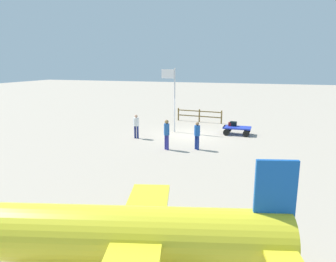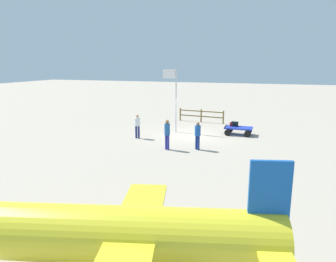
{
  "view_description": "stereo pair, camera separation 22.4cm",
  "coord_description": "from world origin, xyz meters",
  "px_view_note": "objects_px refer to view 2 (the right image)",
  "views": [
    {
      "loc": [
        -5.17,
        20.76,
        4.97
      ],
      "look_at": [
        -0.35,
        6.0,
        1.56
      ],
      "focal_mm": 33.05,
      "sensor_mm": 36.0,
      "label": 1
    },
    {
      "loc": [
        -5.38,
        20.69,
        4.97
      ],
      "look_at": [
        -0.35,
        6.0,
        1.56
      ],
      "focal_mm": 33.05,
      "sensor_mm": 36.0,
      "label": 2
    }
  ],
  "objects_px": {
    "worker_lead": "(198,134)",
    "suitcase_maroon": "(235,124)",
    "luggage_cart": "(238,129)",
    "worker_trailing": "(167,132)",
    "airplane_near": "(122,234)",
    "flagpole": "(174,93)",
    "suitcase_tan": "(234,124)",
    "worker_supervisor": "(137,124)"
  },
  "relations": [
    {
      "from": "worker_supervisor",
      "to": "flagpole",
      "type": "relative_size",
      "value": 0.35
    },
    {
      "from": "luggage_cart",
      "to": "worker_lead",
      "type": "xyz_separation_m",
      "value": [
        1.82,
        4.7,
        0.54
      ]
    },
    {
      "from": "worker_lead",
      "to": "suitcase_maroon",
      "type": "bearing_deg",
      "value": -107.07
    },
    {
      "from": "luggage_cart",
      "to": "worker_trailing",
      "type": "relative_size",
      "value": 1.08
    },
    {
      "from": "suitcase_tan",
      "to": "airplane_near",
      "type": "distance_m",
      "value": 16.37
    },
    {
      "from": "airplane_near",
      "to": "worker_supervisor",
      "type": "bearing_deg",
      "value": -66.97
    },
    {
      "from": "luggage_cart",
      "to": "airplane_near",
      "type": "relative_size",
      "value": 0.25
    },
    {
      "from": "worker_lead",
      "to": "flagpole",
      "type": "height_order",
      "value": "flagpole"
    },
    {
      "from": "worker_lead",
      "to": "airplane_near",
      "type": "bearing_deg",
      "value": 94.78
    },
    {
      "from": "worker_lead",
      "to": "airplane_near",
      "type": "distance_m",
      "value": 11.42
    },
    {
      "from": "suitcase_tan",
      "to": "suitcase_maroon",
      "type": "relative_size",
      "value": 1.22
    },
    {
      "from": "worker_supervisor",
      "to": "flagpole",
      "type": "distance_m",
      "value": 3.72
    },
    {
      "from": "suitcase_maroon",
      "to": "worker_supervisor",
      "type": "bearing_deg",
      "value": 30.33
    },
    {
      "from": "suitcase_maroon",
      "to": "worker_supervisor",
      "type": "distance_m",
      "value": 7.0
    },
    {
      "from": "suitcase_tan",
      "to": "flagpole",
      "type": "xyz_separation_m",
      "value": [
        4.24,
        0.83,
        2.18
      ]
    },
    {
      "from": "worker_lead",
      "to": "airplane_near",
      "type": "relative_size",
      "value": 0.22
    },
    {
      "from": "suitcase_maroon",
      "to": "worker_trailing",
      "type": "bearing_deg",
      "value": 59.95
    },
    {
      "from": "worker_lead",
      "to": "flagpole",
      "type": "xyz_separation_m",
      "value": [
        2.78,
        -4.15,
        1.91
      ]
    },
    {
      "from": "luggage_cart",
      "to": "worker_trailing",
      "type": "xyz_separation_m",
      "value": [
        3.5,
        5.27,
        0.62
      ]
    },
    {
      "from": "luggage_cart",
      "to": "flagpole",
      "type": "height_order",
      "value": "flagpole"
    },
    {
      "from": "worker_lead",
      "to": "worker_trailing",
      "type": "relative_size",
      "value": 0.92
    },
    {
      "from": "worker_trailing",
      "to": "airplane_near",
      "type": "xyz_separation_m",
      "value": [
        -2.64,
        10.81,
        0.08
      ]
    },
    {
      "from": "worker_supervisor",
      "to": "airplane_near",
      "type": "height_order",
      "value": "airplane_near"
    },
    {
      "from": "luggage_cart",
      "to": "flagpole",
      "type": "distance_m",
      "value": 5.24
    },
    {
      "from": "suitcase_tan",
      "to": "worker_trailing",
      "type": "distance_m",
      "value": 6.38
    },
    {
      "from": "suitcase_tan",
      "to": "worker_lead",
      "type": "distance_m",
      "value": 5.19
    },
    {
      "from": "luggage_cart",
      "to": "worker_supervisor",
      "type": "bearing_deg",
      "value": 27.14
    },
    {
      "from": "worker_lead",
      "to": "worker_supervisor",
      "type": "relative_size",
      "value": 1.01
    },
    {
      "from": "suitcase_maroon",
      "to": "worker_lead",
      "type": "xyz_separation_m",
      "value": [
        1.53,
        4.99,
        0.24
      ]
    },
    {
      "from": "worker_trailing",
      "to": "worker_supervisor",
      "type": "distance_m",
      "value": 3.48
    },
    {
      "from": "worker_trailing",
      "to": "worker_supervisor",
      "type": "bearing_deg",
      "value": -35.66
    },
    {
      "from": "worker_supervisor",
      "to": "flagpole",
      "type": "height_order",
      "value": "flagpole"
    },
    {
      "from": "worker_lead",
      "to": "flagpole",
      "type": "bearing_deg",
      "value": -56.15
    },
    {
      "from": "luggage_cart",
      "to": "worker_lead",
      "type": "bearing_deg",
      "value": 68.83
    },
    {
      "from": "suitcase_maroon",
      "to": "worker_trailing",
      "type": "xyz_separation_m",
      "value": [
        3.22,
        5.56,
        0.33
      ]
    },
    {
      "from": "worker_lead",
      "to": "worker_trailing",
      "type": "height_order",
      "value": "worker_trailing"
    },
    {
      "from": "worker_lead",
      "to": "flagpole",
      "type": "relative_size",
      "value": 0.35
    },
    {
      "from": "suitcase_maroon",
      "to": "worker_supervisor",
      "type": "relative_size",
      "value": 0.3
    },
    {
      "from": "suitcase_maroon",
      "to": "worker_supervisor",
      "type": "xyz_separation_m",
      "value": [
        6.04,
        3.53,
        0.26
      ]
    },
    {
      "from": "worker_supervisor",
      "to": "worker_lead",
      "type": "bearing_deg",
      "value": 162.1
    },
    {
      "from": "luggage_cart",
      "to": "suitcase_tan",
      "type": "relative_size",
      "value": 3.28
    },
    {
      "from": "airplane_near",
      "to": "flagpole",
      "type": "distance_m",
      "value": 16.07
    }
  ]
}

